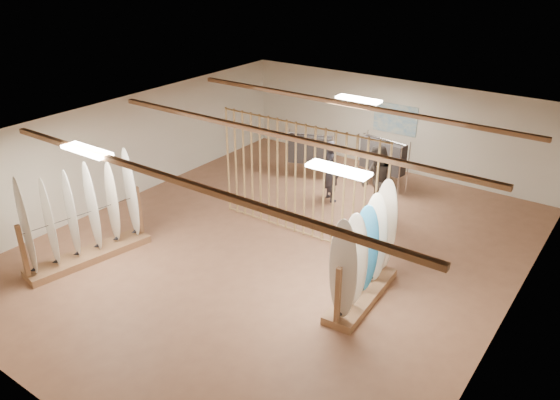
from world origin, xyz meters
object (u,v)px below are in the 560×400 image
Objects in this scene: clothing_rack_a at (310,149)px; shopper_a at (332,167)px; shopper_b at (377,178)px; clothing_rack_b at (383,156)px; rack_right at (363,267)px; rack_left at (85,229)px.

shopper_a reaches higher than clothing_rack_a.
shopper_b is at bearing -153.41° from shopper_a.
clothing_rack_b is 0.80× the size of shopper_a.
rack_right reaches higher than shopper_a.
shopper_b is (4.22, 5.63, 0.30)m from rack_left.
shopper_a is (-2.87, 3.63, 0.22)m from rack_right.
rack_left reaches higher than shopper_a.
rack_left is at bearing -123.24° from clothing_rack_a.
shopper_a is 1.45m from shopper_b.
rack_right is at bearing 162.37° from shopper_a.
rack_right is at bearing -57.37° from clothing_rack_b.
rack_left is at bearing 98.39° from shopper_a.
rack_left is 1.47× the size of shopper_a.
clothing_rack_a is at bearing 87.35° from rack_left.
rack_left is 7.04m from shopper_b.
shopper_b is at bearing 63.46° from rack_left.
rack_right is 6.11m from clothing_rack_a.
shopper_b reaches higher than clothing_rack_b.
shopper_b is (2.68, -1.06, 0.13)m from clothing_rack_a.
rack_right is 1.51× the size of clothing_rack_b.
rack_right is 1.09× the size of shopper_b.
clothing_rack_a is at bearing -153.28° from clothing_rack_b.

